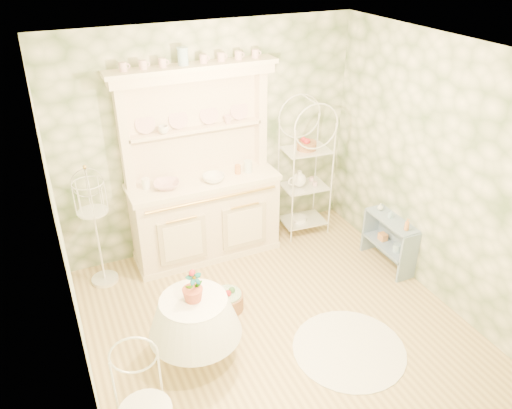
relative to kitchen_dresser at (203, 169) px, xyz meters
name	(u,v)px	position (x,y,z in m)	size (l,w,h in m)	color
floor	(276,325)	(0.20, -1.52, -1.15)	(3.60, 3.60, 0.00)	tan
ceiling	(283,55)	(0.20, -1.52, 1.56)	(3.60, 3.60, 0.00)	white
wall_left	(67,258)	(-1.60, -1.52, 0.21)	(3.60, 3.60, 0.00)	beige
wall_right	(437,174)	(2.00, -1.52, 0.21)	(3.60, 3.60, 0.00)	beige
wall_back	(210,141)	(0.20, 0.28, 0.21)	(3.60, 3.60, 0.00)	beige
wall_front	(415,345)	(0.20, -3.32, 0.21)	(3.60, 3.60, 0.00)	beige
kitchen_dresser	(203,169)	(0.00, 0.00, 0.00)	(1.87, 0.61, 2.29)	#FDEACE
bakers_rack	(305,173)	(1.33, -0.02, -0.31)	(0.52, 0.37, 1.68)	white
side_shelf	(389,242)	(1.88, -1.11, -0.84)	(0.26, 0.71, 0.61)	#7790AA
round_table	(195,328)	(-0.68, -1.63, -0.76)	(0.70, 0.70, 0.77)	white
birdcage_stand	(95,224)	(-1.26, -0.05, -0.38)	(0.36, 0.36, 1.52)	white
floor_basket	(227,301)	(-0.16, -1.08, -1.04)	(0.31, 0.31, 0.20)	#9B6843
lace_rug	(349,349)	(0.68, -2.11, -1.14)	(1.08, 1.08, 0.01)	white
bowl_floral	(167,187)	(-0.44, -0.03, -0.13)	(0.29, 0.29, 0.07)	white
bowl_white	(214,181)	(0.09, -0.09, -0.13)	(0.25, 0.25, 0.08)	white
cup_left	(164,131)	(-0.38, 0.14, 0.47)	(0.11, 0.11, 0.09)	white
cup_right	(228,121)	(0.38, 0.16, 0.47)	(0.10, 0.10, 0.09)	white
potted_geranium	(195,286)	(-0.65, -1.62, -0.30)	(0.15, 0.10, 0.28)	#3F7238
bottle_amber	(407,225)	(1.87, -1.36, -0.46)	(0.06, 0.06, 0.15)	#CA8043
bottle_blue	(391,215)	(1.88, -1.07, -0.49)	(0.04, 0.04, 0.10)	#93BBCE
bottle_glass	(380,208)	(1.88, -0.87, -0.50)	(0.07, 0.07, 0.09)	silver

